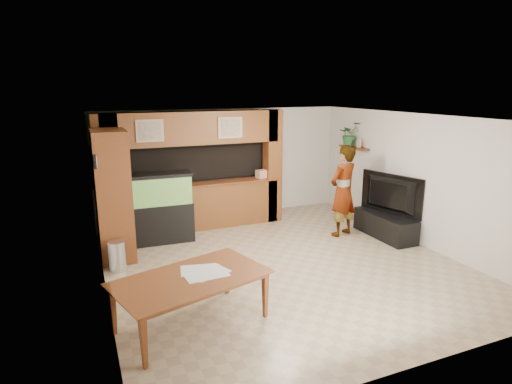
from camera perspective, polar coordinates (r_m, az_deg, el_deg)
name	(u,v)px	position (r m, az deg, el deg)	size (l,w,h in m)	color
floor	(281,263)	(7.86, 3.40, -9.42)	(6.50, 6.50, 0.00)	tan
ceiling	(284,118)	(7.24, 3.70, 9.85)	(6.50, 6.50, 0.00)	white
wall_back	(223,163)	(10.39, -4.44, 3.83)	(6.00, 6.00, 0.00)	beige
wall_left	(100,213)	(6.71, -20.11, -2.59)	(6.50, 6.50, 0.00)	beige
wall_right	(417,179)	(9.15, 20.64, 1.60)	(6.50, 6.50, 0.00)	beige
partition	(191,170)	(9.55, -8.68, 2.89)	(4.20, 0.99, 2.60)	brown
wall_clock	(95,162)	(7.56, -20.66, 3.82)	(0.05, 0.25, 0.25)	black
wall_shelf	(354,147)	(10.47, 12.92, 5.81)	(0.25, 0.90, 0.04)	brown
pantry_cabinet	(113,196)	(8.17, -18.54, -0.45)	(0.59, 0.97, 2.37)	brown
trash_can	(117,256)	(7.81, -18.02, -8.14)	(0.29, 0.29, 0.54)	#B2B2B7
aquarium	(160,209)	(8.86, -12.65, -2.21)	(1.29, 0.48, 1.43)	black
tv_stand	(385,225)	(9.49, 16.82, -4.28)	(0.54, 1.48, 0.49)	black
television	(387,195)	(9.31, 17.10, -0.36)	(1.47, 0.19, 0.85)	black
photo_frame	(359,143)	(10.30, 13.56, 6.32)	(0.03, 0.15, 0.20)	tan
potted_plant	(350,134)	(10.54, 12.38, 7.57)	(0.51, 0.45, 0.57)	#245A2A
person	(343,191)	(9.17, 11.54, 0.14)	(0.71, 0.47, 1.94)	tan
microphone	(352,144)	(8.89, 12.70, 6.32)	(0.04, 0.04, 0.17)	black
dining_table	(193,302)	(5.86, -8.35, -14.36)	(1.98, 1.10, 0.70)	brown
newspaper_a	(205,274)	(5.79, -6.80, -10.75)	(0.56, 0.41, 0.01)	silver
newspaper_b	(208,272)	(5.83, -6.36, -10.59)	(0.51, 0.37, 0.01)	silver
newspaper_c	(199,270)	(5.91, -7.55, -10.26)	(0.50, 0.36, 0.01)	silver
counter_box	(262,174)	(9.93, 0.86, 2.43)	(0.28, 0.19, 0.19)	tan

